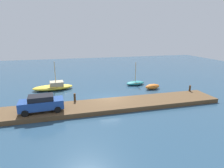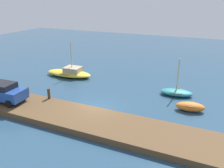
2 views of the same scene
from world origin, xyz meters
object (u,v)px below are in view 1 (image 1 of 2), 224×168
at_px(parked_car, 41,103).
at_px(dinghy_orange, 152,86).
at_px(sailboat_yellow, 54,87).
at_px(rowboat_teal, 135,83).
at_px(mooring_post_mid_west, 75,97).
at_px(mooring_post_west, 53,100).
at_px(mooring_post_mid_east, 190,88).

bearing_deg(parked_car, dinghy_orange, 17.56).
height_order(dinghy_orange, parked_car, parked_car).
bearing_deg(sailboat_yellow, rowboat_teal, -6.13).
bearing_deg(mooring_post_mid_west, parked_car, -149.19).
distance_m(mooring_post_west, mooring_post_mid_east, 18.00).
height_order(mooring_post_west, mooring_post_mid_east, mooring_post_mid_east).
distance_m(mooring_post_mid_west, parked_car, 4.00).
bearing_deg(rowboat_teal, parked_car, -153.85).
xyz_separation_m(sailboat_yellow, mooring_post_mid_east, (18.20, -7.19, 0.44)).
bearing_deg(mooring_post_west, mooring_post_mid_west, 0.00).
bearing_deg(mooring_post_mid_west, sailboat_yellow, 110.39).
relative_size(dinghy_orange, parked_car, 0.58).
xyz_separation_m(mooring_post_mid_west, parked_car, (-3.42, -2.04, 0.41)).
height_order(dinghy_orange, mooring_post_mid_east, mooring_post_mid_east).
bearing_deg(mooring_post_mid_east, rowboat_teal, 128.87).
xyz_separation_m(mooring_post_west, mooring_post_mid_east, (18.00, 0.00, 0.05)).
distance_m(sailboat_yellow, mooring_post_mid_east, 19.58).
distance_m(rowboat_teal, mooring_post_west, 14.29).
bearing_deg(mooring_post_mid_west, dinghy_orange, 17.58).
bearing_deg(sailboat_yellow, mooring_post_mid_west, -73.28).
height_order(dinghy_orange, rowboat_teal, rowboat_teal).
relative_size(dinghy_orange, rowboat_teal, 0.68).
height_order(rowboat_teal, mooring_post_west, rowboat_teal).
relative_size(rowboat_teal, mooring_post_mid_east, 4.54).
height_order(rowboat_teal, mooring_post_mid_east, rowboat_teal).
height_order(sailboat_yellow, mooring_post_west, sailboat_yellow).
bearing_deg(dinghy_orange, mooring_post_mid_east, -54.03).
xyz_separation_m(dinghy_orange, mooring_post_mid_west, (-11.82, -3.75, 0.58)).
height_order(dinghy_orange, mooring_post_mid_west, mooring_post_mid_west).
relative_size(mooring_post_mid_east, parked_car, 0.19).
relative_size(mooring_post_west, mooring_post_mid_west, 0.74).
distance_m(sailboat_yellow, mooring_post_mid_west, 7.69).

